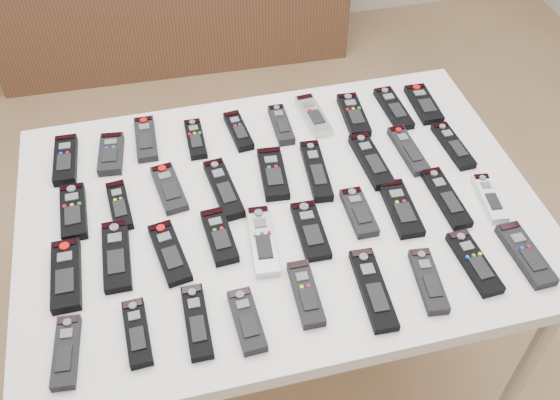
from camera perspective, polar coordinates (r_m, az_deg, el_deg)
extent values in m
plane|color=olive|center=(2.22, 2.14, -11.74)|extent=(4.00, 4.00, 0.00)
cube|color=white|center=(1.53, 0.00, -1.03)|extent=(1.25, 0.88, 0.04)
cylinder|color=beige|center=(1.83, 21.16, -14.77)|extent=(0.04, 0.04, 0.74)
cylinder|color=beige|center=(2.08, -17.93, -3.46)|extent=(0.04, 0.04, 0.74)
cylinder|color=beige|center=(2.21, 12.00, 1.78)|extent=(0.04, 0.04, 0.74)
cube|color=black|center=(1.71, -19.02, 3.51)|extent=(0.06, 0.18, 0.02)
cube|color=black|center=(1.69, -15.19, 4.10)|extent=(0.08, 0.15, 0.02)
cube|color=black|center=(1.72, -12.16, 5.48)|extent=(0.06, 0.17, 0.02)
cube|color=black|center=(1.69, -7.74, 5.55)|extent=(0.05, 0.15, 0.02)
cube|color=black|center=(1.71, -3.82, 6.32)|extent=(0.06, 0.16, 0.02)
cube|color=black|center=(1.72, 0.11, 6.90)|extent=(0.05, 0.15, 0.02)
cube|color=#B7B7BC|center=(1.75, 3.05, 7.71)|extent=(0.06, 0.17, 0.02)
cube|color=black|center=(1.77, 6.74, 7.73)|extent=(0.07, 0.18, 0.02)
cube|color=black|center=(1.81, 10.33, 8.25)|extent=(0.06, 0.18, 0.02)
cube|color=black|center=(1.84, 12.99, 8.56)|extent=(0.07, 0.17, 0.02)
cube|color=black|center=(1.57, -18.35, -1.03)|extent=(0.06, 0.17, 0.02)
cube|color=black|center=(1.55, -14.46, -0.50)|extent=(0.06, 0.16, 0.02)
cube|color=black|center=(1.57, -10.11, 1.06)|extent=(0.08, 0.17, 0.02)
cube|color=black|center=(1.54, -5.18, 1.03)|extent=(0.07, 0.20, 0.02)
cube|color=black|center=(1.58, -0.64, 2.45)|extent=(0.08, 0.18, 0.02)
cube|color=black|center=(1.59, 3.32, 2.71)|extent=(0.07, 0.21, 0.02)
cube|color=black|center=(1.63, 8.31, 3.59)|extent=(0.06, 0.20, 0.02)
cube|color=black|center=(1.68, 11.65, 4.49)|extent=(0.05, 0.18, 0.02)
cube|color=black|center=(1.72, 15.54, 4.81)|extent=(0.05, 0.18, 0.02)
cube|color=black|center=(1.44, -18.96, -6.51)|extent=(0.06, 0.19, 0.02)
cube|color=black|center=(1.45, -14.72, -4.93)|extent=(0.06, 0.20, 0.02)
cube|color=black|center=(1.43, -10.06, -4.76)|extent=(0.08, 0.18, 0.02)
cube|color=black|center=(1.44, -5.57, -3.30)|extent=(0.07, 0.16, 0.02)
cube|color=#B7B7BC|center=(1.43, -1.60, -3.72)|extent=(0.07, 0.20, 0.02)
cube|color=black|center=(1.45, 2.79, -2.79)|extent=(0.07, 0.17, 0.02)
cube|color=black|center=(1.50, 7.23, -1.11)|extent=(0.05, 0.15, 0.02)
cube|color=black|center=(1.52, 11.00, -0.74)|extent=(0.07, 0.18, 0.02)
cube|color=black|center=(1.57, 14.92, 0.22)|extent=(0.05, 0.20, 0.02)
cube|color=silver|center=(1.60, 18.60, 0.16)|extent=(0.06, 0.16, 0.02)
cube|color=black|center=(1.33, -18.96, -13.00)|extent=(0.06, 0.16, 0.02)
cube|color=black|center=(1.32, -12.93, -11.74)|extent=(0.05, 0.16, 0.02)
cube|color=black|center=(1.31, -7.60, -10.97)|extent=(0.05, 0.17, 0.02)
cube|color=black|center=(1.30, -3.05, -10.95)|extent=(0.06, 0.15, 0.02)
cube|color=black|center=(1.34, 2.37, -8.53)|extent=(0.05, 0.16, 0.02)
cube|color=black|center=(1.36, 8.50, -8.07)|extent=(0.07, 0.21, 0.02)
cube|color=black|center=(1.39, 13.41, -7.20)|extent=(0.07, 0.17, 0.02)
cube|color=black|center=(1.45, 17.34, -5.47)|extent=(0.06, 0.18, 0.02)
cube|color=black|center=(1.51, 21.54, -4.65)|extent=(0.06, 0.18, 0.02)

